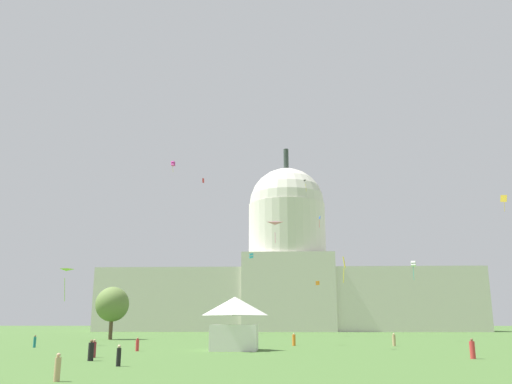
{
  "coord_description": "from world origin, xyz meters",
  "views": [
    {
      "loc": [
        0.9,
        -22.68,
        3.18
      ],
      "look_at": [
        -4.27,
        95.9,
        32.0
      ],
      "focal_mm": 37.51,
      "sensor_mm": 36.0,
      "label": 1
    }
  ],
  "objects": [
    {
      "name": "capitol_building",
      "position": [
        3.73,
        162.71,
        18.45
      ],
      "size": [
        126.17,
        27.97,
        64.12
      ],
      "color": "beige",
      "rests_on": "ground_plane"
    },
    {
      "name": "event_tent",
      "position": [
        -4.26,
        40.01,
        2.99
      ],
      "size": [
        5.42,
        5.96,
        5.97
      ],
      "rotation": [
        0.0,
        0.0,
        -0.0
      ],
      "color": "white",
      "rests_on": "ground_plane"
    },
    {
      "name": "tree_west_near",
      "position": [
        -29.97,
        76.6,
        6.26
      ],
      "size": [
        8.01,
        8.14,
        9.45
      ],
      "color": "brown",
      "rests_on": "ground_plane"
    },
    {
      "name": "person_tan_lawn_far_right",
      "position": [
        -5.04,
        59.03,
        0.74
      ],
      "size": [
        0.5,
        0.5,
        1.6
      ],
      "rotation": [
        0.0,
        0.0,
        0.92
      ],
      "color": "tan",
      "rests_on": "ground_plane"
    },
    {
      "name": "person_navy_back_left",
      "position": [
        -7.98,
        54.45,
        0.75
      ],
      "size": [
        0.61,
        0.61,
        1.67
      ],
      "rotation": [
        0.0,
        0.0,
        2.67
      ],
      "color": "navy",
      "rests_on": "ground_plane"
    },
    {
      "name": "person_orange_front_right",
      "position": [
        2.76,
        52.28,
        0.75
      ],
      "size": [
        0.58,
        0.58,
        1.66
      ],
      "rotation": [
        0.0,
        0.0,
        4.31
      ],
      "color": "orange",
      "rests_on": "ground_plane"
    },
    {
      "name": "person_tan_edge_east",
      "position": [
        16.08,
        51.88,
        0.76
      ],
      "size": [
        0.56,
        0.56,
        1.68
      ],
      "rotation": [
        0.0,
        0.0,
        4.34
      ],
      "color": "tan",
      "rests_on": "ground_plane"
    },
    {
      "name": "person_tan_near_tree_east",
      "position": [
        -11.28,
        7.45,
        0.69
      ],
      "size": [
        0.44,
        0.44,
        1.5
      ],
      "rotation": [
        0.0,
        0.0,
        1.19
      ],
      "color": "tan",
      "rests_on": "ground_plane"
    },
    {
      "name": "person_black_mid_left",
      "position": [
        -10.92,
        17.64,
        0.71
      ],
      "size": [
        0.33,
        0.33,
        1.52
      ],
      "rotation": [
        0.0,
        0.0,
        1.57
      ],
      "color": "black",
      "rests_on": "ground_plane"
    },
    {
      "name": "person_maroon_front_left",
      "position": [
        -16.02,
        27.11,
        0.74
      ],
      "size": [
        0.51,
        0.51,
        1.62
      ],
      "rotation": [
        0.0,
        0.0,
        5.9
      ],
      "color": "maroon",
      "rests_on": "ground_plane"
    },
    {
      "name": "person_red_edge_west",
      "position": [
        -14.88,
        38.03,
        0.67
      ],
      "size": [
        0.46,
        0.46,
        1.48
      ],
      "rotation": [
        0.0,
        0.0,
        4.38
      ],
      "color": "red",
      "rests_on": "ground_plane"
    },
    {
      "name": "person_teal_front_center",
      "position": [
        -29.96,
        45.71,
        0.7
      ],
      "size": [
        0.34,
        0.34,
        1.52
      ],
      "rotation": [
        0.0,
        0.0,
        4.68
      ],
      "color": "#1E757A",
      "rests_on": "ground_plane"
    },
    {
      "name": "person_black_deep_crowd",
      "position": [
        -14.87,
        23.04,
        0.77
      ],
      "size": [
        0.61,
        0.61,
        1.72
      ],
      "rotation": [
        0.0,
        0.0,
        3.54
      ],
      "color": "black",
      "rests_on": "ground_plane"
    },
    {
      "name": "person_red_near_tent",
      "position": [
        17.82,
        27.05,
        0.79
      ],
      "size": [
        0.55,
        0.55,
        1.74
      ],
      "rotation": [
        0.0,
        0.0,
        6.08
      ],
      "color": "red",
      "rests_on": "ground_plane"
    },
    {
      "name": "kite_gold_mid",
      "position": [
        39.4,
        68.12,
        23.53
      ],
      "size": [
        0.88,
        1.0,
        2.94
      ],
      "rotation": [
        0.0,
        0.0,
        1.56
      ],
      "color": "gold"
    },
    {
      "name": "kite_orange_low",
      "position": [
        9.45,
        99.08,
        11.57
      ],
      "size": [
        0.96,
        0.94,
        0.91
      ],
      "rotation": [
        0.0,
        0.0,
        1.46
      ],
      "color": "orange"
    },
    {
      "name": "kite_white_low",
      "position": [
        24.01,
        70.78,
        12.82
      ],
      "size": [
        1.0,
        1.04,
        3.27
      ],
      "rotation": [
        0.0,
        0.0,
        5.94
      ],
      "color": "white"
    },
    {
      "name": "kite_blue_mid",
      "position": [
        13.65,
        141.92,
        34.43
      ],
      "size": [
        0.46,
        1.08,
        3.61
      ],
      "rotation": [
        0.0,
        0.0,
        4.17
      ],
      "color": "blue"
    },
    {
      "name": "kite_magenta_high",
      "position": [
        -30.52,
        129.04,
        49.02
      ],
      "size": [
        1.3,
        1.35,
        3.38
      ],
      "rotation": [
        0.0,
        0.0,
        2.79
      ],
      "color": "#D1339E"
    },
    {
      "name": "kite_black_high",
      "position": [
        9.59,
        138.27,
        45.48
      ],
      "size": [
        0.96,
        1.55,
        3.5
      ],
      "rotation": [
        0.0,
        0.0,
        1.52
      ],
      "color": "black"
    },
    {
      "name": "kite_pink_low",
      "position": [
        0.3,
        54.57,
        16.45
      ],
      "size": [
        1.84,
        0.93,
        2.51
      ],
      "rotation": [
        0.0,
        0.0,
        3.21
      ],
      "color": "pink"
    },
    {
      "name": "kite_cyan_mid",
      "position": [
        -6.54,
        119.42,
        20.23
      ],
      "size": [
        1.25,
        1.18,
        1.43
      ],
      "rotation": [
        0.0,
        0.0,
        4.83
      ],
      "color": "#33BCDB"
    },
    {
      "name": "kite_lime_low",
      "position": [
        -29.24,
        52.04,
        9.54
      ],
      "size": [
        1.66,
        1.46,
        4.01
      ],
      "rotation": [
        0.0,
        0.0,
        3.72
      ],
      "color": "#8CD133"
    },
    {
      "name": "kite_red_high",
      "position": [
        -19.33,
        115.37,
        40.08
      ],
      "size": [
        0.38,
        1.07,
        1.34
      ],
      "rotation": [
        0.0,
        0.0,
        3.6
      ],
      "color": "red"
    },
    {
      "name": "kite_yellow_low",
      "position": [
        8.79,
        42.93,
        9.98
      ],
      "size": [
        0.42,
        0.85,
        3.17
      ],
      "rotation": [
        0.0,
        0.0,
        0.51
      ],
      "color": "yellow"
    }
  ]
}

